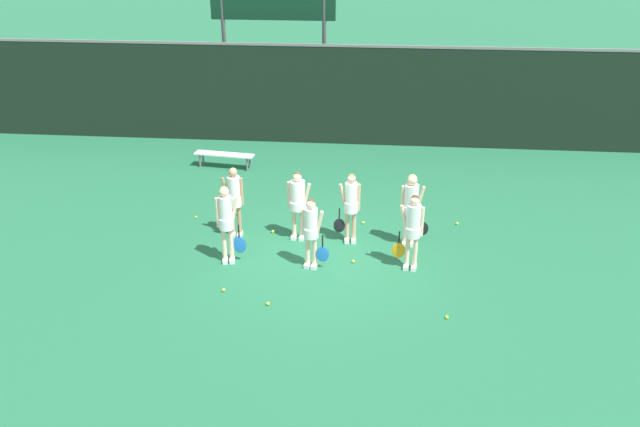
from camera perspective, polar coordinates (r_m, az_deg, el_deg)
name	(u,v)px	position (r m, az deg, el deg)	size (l,w,h in m)	color
ground_plane	(319,253)	(14.28, -0.09, -3.59)	(140.00, 140.00, 0.00)	#216642
fence_windscreen	(341,95)	(20.68, 1.89, 10.76)	(60.00, 0.08, 3.29)	black
scoreboard	(273,9)	(22.23, -4.34, 18.16)	(4.26, 0.15, 5.20)	#515156
bench_courtside	(224,156)	(19.17, -8.74, 5.26)	(1.87, 0.59, 0.45)	silver
player_0	(226,219)	(13.60, -8.57, -0.48)	(0.61, 0.33, 1.81)	beige
player_1	(311,229)	(13.29, -0.79, -1.40)	(0.61, 0.34, 1.61)	beige
player_2	(413,227)	(13.34, 8.46, -1.20)	(0.64, 0.35, 1.73)	beige
player_3	(234,197)	(14.73, -7.86, 1.51)	(0.63, 0.34, 1.73)	tan
player_4	(298,200)	(14.46, -2.03, 1.25)	(0.69, 0.41, 1.69)	beige
player_5	(351,203)	(14.34, 2.83, 0.95)	(0.61, 0.33, 1.71)	tan
player_6	(411,204)	(14.30, 8.33, 0.90)	(0.67, 0.37, 1.76)	beige
tennis_ball_0	(353,261)	(13.88, 3.06, -4.39)	(0.07, 0.07, 0.07)	#CCE033
tennis_ball_1	(447,317)	(12.31, 11.53, -9.28)	(0.07, 0.07, 0.07)	#CCE033
tennis_ball_2	(224,290)	(13.02, -8.81, -6.92)	(0.07, 0.07, 0.07)	#CCE033
tennis_ball_3	(457,223)	(15.89, 12.44, -0.90)	(0.07, 0.07, 0.07)	#CCE033
tennis_ball_4	(238,213)	(16.18, -7.54, 0.01)	(0.07, 0.07, 0.07)	#CCE033
tennis_ball_5	(363,223)	(15.59, 3.97, -0.85)	(0.07, 0.07, 0.07)	#CCE033
tennis_ball_6	(273,231)	(15.17, -4.33, -1.65)	(0.07, 0.07, 0.07)	#CCE033
tennis_ball_7	(196,217)	(16.17, -11.28, -0.32)	(0.06, 0.06, 0.06)	#CCE033
tennis_ball_8	(268,304)	(12.49, -4.78, -8.21)	(0.07, 0.07, 0.07)	#CCE033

